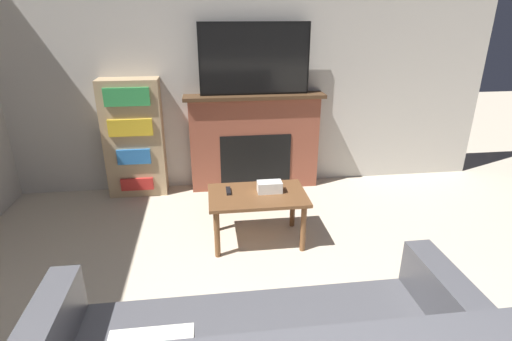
# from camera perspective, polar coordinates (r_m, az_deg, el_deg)

# --- Properties ---
(wall_back) EXTENTS (6.07, 0.06, 2.70)m
(wall_back) POSITION_cam_1_polar(r_m,az_deg,el_deg) (4.65, -3.06, 13.81)
(wall_back) COLOR beige
(wall_back) RESTS_ON ground_plane
(fireplace) EXTENTS (1.60, 0.28, 1.13)m
(fireplace) POSITION_cam_1_polar(r_m,az_deg,el_deg) (4.71, -0.21, 4.15)
(fireplace) COLOR brown
(fireplace) RESTS_ON ground_plane
(tv) EXTENTS (1.21, 0.03, 0.77)m
(tv) POSITION_cam_1_polar(r_m,az_deg,el_deg) (4.49, -0.20, 15.62)
(tv) COLOR black
(tv) RESTS_ON fireplace
(coffee_table) EXTENTS (0.88, 0.56, 0.48)m
(coffee_table) POSITION_cam_1_polar(r_m,az_deg,el_deg) (3.61, 0.20, -4.37)
(coffee_table) COLOR brown
(coffee_table) RESTS_ON ground_plane
(tissue_box) EXTENTS (0.22, 0.12, 0.10)m
(tissue_box) POSITION_cam_1_polar(r_m,az_deg,el_deg) (3.60, 1.95, -2.35)
(tissue_box) COLOR white
(tissue_box) RESTS_ON coffee_table
(remote_control) EXTENTS (0.04, 0.15, 0.02)m
(remote_control) POSITION_cam_1_polar(r_m,az_deg,el_deg) (3.62, -3.97, -2.92)
(remote_control) COLOR black
(remote_control) RESTS_ON coffee_table
(bookshelf) EXTENTS (0.65, 0.29, 1.33)m
(bookshelf) POSITION_cam_1_polar(r_m,az_deg,el_deg) (4.70, -17.02, 4.41)
(bookshelf) COLOR tan
(bookshelf) RESTS_ON ground_plane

